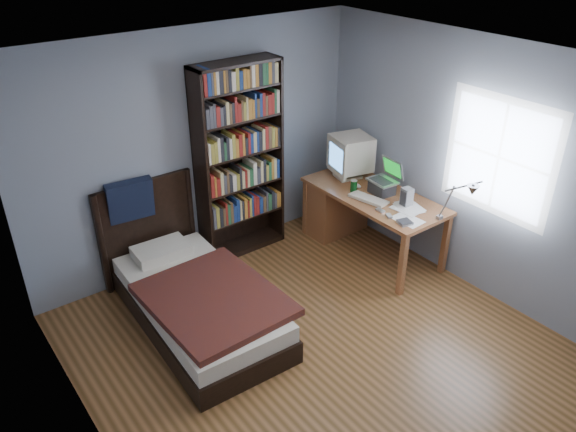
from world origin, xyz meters
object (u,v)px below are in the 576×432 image
object	(u,v)px
desk	(345,204)
crt_monitor	(350,154)
keyboard	(369,199)
bookshelf	(240,162)
soda_can	(354,186)
bed	(194,296)
speaker	(407,197)
laptop	(383,184)
desk_lamp	(468,193)

from	to	relation	value
desk	crt_monitor	xyz separation A→B (m)	(0.08, 0.04, 0.59)
keyboard	bookshelf	bearing A→B (deg)	121.10
crt_monitor	soda_can	size ratio (longest dim) A/B	3.99
crt_monitor	bed	world-z (taller)	crt_monitor
speaker	soda_can	world-z (taller)	speaker
bookshelf	bed	bearing A→B (deg)	-143.07
crt_monitor	laptop	xyz separation A→B (m)	(0.01, -0.53, -0.18)
crt_monitor	keyboard	xyz separation A→B (m)	(-0.23, -0.57, -0.27)
laptop	bed	world-z (taller)	bed
bookshelf	crt_monitor	bearing A→B (deg)	-20.57
desk	desk_lamp	xyz separation A→B (m)	(0.01, -1.58, 0.77)
desk	speaker	xyz separation A→B (m)	(0.07, -0.85, 0.41)
speaker	bookshelf	distance (m)	1.79
laptop	desk_lamp	size ratio (longest dim) A/B	0.65
desk_lamp	speaker	world-z (taller)	desk_lamp
laptop	keyboard	size ratio (longest dim) A/B	0.89
desk_lamp	desk	bearing A→B (deg)	90.49
bed	crt_monitor	bearing A→B (deg)	9.03
speaker	laptop	bearing A→B (deg)	91.21
laptop	soda_can	size ratio (longest dim) A/B	2.85
crt_monitor	bed	distance (m)	2.40
speaker	bookshelf	world-z (taller)	bookshelf
laptop	keyboard	xyz separation A→B (m)	(-0.24, -0.03, -0.09)
bed	speaker	bearing A→B (deg)	-13.36
desk	desk_lamp	size ratio (longest dim) A/B	2.85
laptop	desk_lamp	xyz separation A→B (m)	(-0.08, -1.09, 0.35)
crt_monitor	bookshelf	bearing A→B (deg)	159.43
speaker	bookshelf	xyz separation A→B (m)	(-1.18, 1.33, 0.24)
bookshelf	laptop	bearing A→B (deg)	-39.29
desk_lamp	bed	world-z (taller)	desk_lamp
keyboard	laptop	bearing A→B (deg)	-4.77
desk_lamp	soda_can	distance (m)	1.37
desk	desk_lamp	distance (m)	1.76
desk	speaker	world-z (taller)	speaker
laptop	soda_can	xyz separation A→B (m)	(-0.23, 0.21, -0.04)
bed	laptop	bearing A→B (deg)	-4.49
laptop	desk	bearing A→B (deg)	100.34
speaker	soda_can	size ratio (longest dim) A/B	1.53
crt_monitor	soda_can	bearing A→B (deg)	-124.28
soda_can	bed	bearing A→B (deg)	-178.94
laptop	bookshelf	size ratio (longest dim) A/B	0.17
crt_monitor	keyboard	bearing A→B (deg)	-112.12
keyboard	speaker	world-z (taller)	speaker
soda_can	bookshelf	size ratio (longest dim) A/B	0.06
crt_monitor	bed	size ratio (longest dim) A/B	0.25
speaker	bed	world-z (taller)	bed
laptop	bed	xyz separation A→B (m)	(-2.26, 0.18, -0.58)
desk	bookshelf	xyz separation A→B (m)	(-1.11, 0.49, 0.66)
speaker	crt_monitor	bearing A→B (deg)	93.96
desk	laptop	bearing A→B (deg)	-79.66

